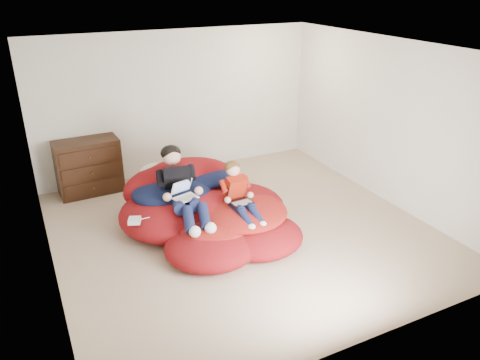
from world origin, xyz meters
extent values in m
cube|color=tan|center=(0.00, 0.00, -0.12)|extent=(5.10, 5.10, 0.25)
cube|color=beige|center=(0.00, 2.51, 1.25)|extent=(5.10, 0.02, 2.50)
cube|color=beige|center=(0.00, -2.51, 1.25)|extent=(5.10, 0.02, 2.50)
cube|color=beige|center=(-2.51, 0.00, 1.25)|extent=(0.02, 5.10, 2.50)
cube|color=beige|center=(2.51, 0.00, 1.25)|extent=(0.02, 5.10, 2.50)
cube|color=white|center=(0.00, 0.00, 2.51)|extent=(5.10, 5.10, 0.02)
cube|color=black|center=(-1.68, 2.24, 0.45)|extent=(1.02, 0.54, 0.90)
cube|color=black|center=(-1.68, 1.98, 0.18)|extent=(0.90, 0.06, 0.22)
cylinder|color=#4C3F26|center=(-1.68, 1.96, 0.18)|extent=(0.03, 0.06, 0.03)
cube|color=black|center=(-1.68, 1.98, 0.45)|extent=(0.90, 0.06, 0.22)
cylinder|color=#4C3F26|center=(-1.68, 1.96, 0.45)|extent=(0.03, 0.06, 0.03)
cube|color=black|center=(-1.68, 1.98, 0.72)|extent=(0.90, 0.06, 0.22)
cylinder|color=#4C3F26|center=(-1.68, 1.96, 0.72)|extent=(0.03, 0.06, 0.03)
ellipsoid|color=maroon|center=(-0.74, 0.52, 0.22)|extent=(1.72, 1.54, 0.62)
ellipsoid|color=maroon|center=(0.10, 0.33, 0.20)|extent=(1.36, 1.32, 0.49)
ellipsoid|color=maroon|center=(-0.32, -0.02, 0.18)|extent=(1.45, 1.16, 0.46)
ellipsoid|color=maroon|center=(-0.63, -0.41, 0.14)|extent=(1.24, 1.14, 0.41)
ellipsoid|color=maroon|center=(0.03, -0.46, 0.13)|extent=(1.20, 1.09, 0.39)
ellipsoid|color=maroon|center=(-0.52, 1.03, 0.40)|extent=(1.78, 0.79, 0.79)
ellipsoid|color=#10173A|center=(-0.78, 0.69, 0.48)|extent=(1.15, 0.94, 0.29)
ellipsoid|color=#10173A|center=(-0.22, 0.79, 0.52)|extent=(0.89, 0.62, 0.21)
ellipsoid|color=#A51D17|center=(-0.02, -0.08, 0.34)|extent=(1.23, 1.23, 0.22)
ellipsoid|color=#A51D17|center=(-0.53, -0.26, 0.30)|extent=(0.90, 0.81, 0.16)
ellipsoid|color=beige|center=(-0.91, 1.14, 0.62)|extent=(0.45, 0.28, 0.28)
cube|color=black|center=(-0.75, 0.51, 0.69)|extent=(0.46, 0.55, 0.54)
sphere|color=#DD9F87|center=(-0.75, 0.68, 1.01)|extent=(0.26, 0.26, 0.26)
ellipsoid|color=black|center=(-0.75, 0.71, 1.05)|extent=(0.29, 0.27, 0.22)
cylinder|color=#13193B|center=(-0.86, 0.16, 0.51)|extent=(0.26, 0.44, 0.23)
cylinder|color=#13193B|center=(-0.86, -0.21, 0.48)|extent=(0.23, 0.42, 0.27)
sphere|color=white|center=(-0.86, -0.42, 0.41)|extent=(0.15, 0.15, 0.15)
cylinder|color=#13193B|center=(-0.65, 0.16, 0.51)|extent=(0.26, 0.44, 0.23)
cylinder|color=#13193B|center=(-0.65, -0.21, 0.48)|extent=(0.23, 0.42, 0.27)
sphere|color=white|center=(-0.65, -0.42, 0.41)|extent=(0.15, 0.15, 0.15)
cube|color=#AA210F|center=(-0.07, 0.07, 0.61)|extent=(0.29, 0.27, 0.43)
sphere|color=#DD9F87|center=(-0.07, 0.14, 0.89)|extent=(0.19, 0.19, 0.19)
ellipsoid|color=#523516|center=(-0.07, 0.16, 0.92)|extent=(0.22, 0.20, 0.17)
cylinder|color=#13193B|center=(-0.15, -0.14, 0.45)|extent=(0.14, 0.32, 0.18)
cylinder|color=#13193B|center=(-0.15, -0.42, 0.42)|extent=(0.12, 0.31, 0.20)
sphere|color=white|center=(-0.15, -0.58, 0.36)|extent=(0.11, 0.11, 0.11)
cylinder|color=#13193B|center=(0.01, -0.14, 0.45)|extent=(0.14, 0.32, 0.18)
cylinder|color=#13193B|center=(0.01, -0.42, 0.42)|extent=(0.12, 0.31, 0.20)
sphere|color=white|center=(0.01, -0.58, 0.36)|extent=(0.11, 0.11, 0.11)
cube|color=silver|center=(-0.75, 0.17, 0.59)|extent=(0.35, 0.28, 0.01)
cube|color=gray|center=(-0.75, 0.16, 0.60)|extent=(0.28, 0.18, 0.00)
cube|color=silver|center=(-0.75, 0.32, 0.70)|extent=(0.32, 0.17, 0.20)
cube|color=#4489E7|center=(-0.75, 0.32, 0.70)|extent=(0.28, 0.14, 0.16)
cube|color=black|center=(-0.07, -0.13, 0.51)|extent=(0.31, 0.23, 0.01)
cube|color=gray|center=(-0.07, -0.14, 0.52)|extent=(0.26, 0.13, 0.00)
cube|color=black|center=(-0.07, 0.02, 0.61)|extent=(0.31, 0.10, 0.20)
cube|color=teal|center=(-0.07, 0.01, 0.61)|extent=(0.27, 0.08, 0.16)
cube|color=silver|center=(-1.46, 0.18, 0.42)|extent=(0.20, 0.20, 0.06)
camera|label=1|loc=(-2.58, -5.17, 3.34)|focal=35.00mm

